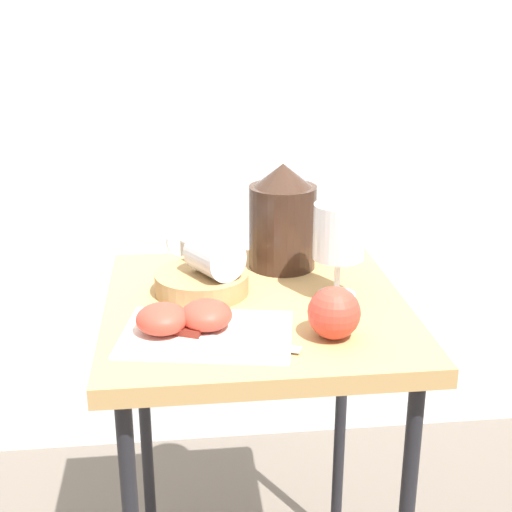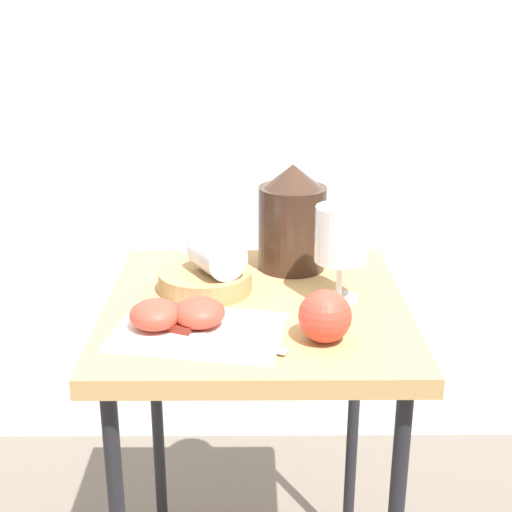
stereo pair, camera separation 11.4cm
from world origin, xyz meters
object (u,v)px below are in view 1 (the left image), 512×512
pitcher (283,225)px  wine_glass_upright (339,236)px  apple_whole (334,313)px  basket_tray (202,283)px  apple_half_right (206,315)px  table (256,343)px  apple_half_left (162,319)px  wine_glass_tipped_near (213,254)px  knife (199,334)px

pitcher → wine_glass_upright: size_ratio=1.21×
pitcher → apple_whole: bearing=-84.2°
basket_tray → apple_half_right: apple_half_right is taller
table → wine_glass_upright: size_ratio=4.37×
wine_glass_upright → apple_half_right: wine_glass_upright is taller
basket_tray → apple_half_left: bearing=-112.7°
wine_glass_tipped_near → apple_whole: bearing=-47.7°
table → basket_tray: basket_tray is taller
wine_glass_tipped_near → apple_half_left: wine_glass_tipped_near is taller
apple_half_left → knife: apple_half_left is taller
table → basket_tray: (-0.09, 0.05, 0.09)m
basket_tray → wine_glass_upright: bearing=-10.9°
wine_glass_upright → basket_tray: bearing=169.1°
apple_whole → knife: apple_whole is taller
pitcher → wine_glass_tipped_near: (-0.13, -0.12, -0.01)m
knife → pitcher: bearing=60.0°
table → apple_half_left: bearing=-145.5°
table → basket_tray: size_ratio=4.41×
apple_half_left → apple_half_right: 0.07m
basket_tray → wine_glass_tipped_near: bearing=-27.4°
apple_half_left → wine_glass_tipped_near: bearing=60.0°
wine_glass_tipped_near → apple_half_left: size_ratio=2.04×
apple_half_right → apple_whole: apple_whole is taller
table → wine_glass_tipped_near: bearing=148.4°
table → wine_glass_upright: (0.14, 0.01, 0.18)m
basket_tray → apple_half_left: apple_half_left is taller
wine_glass_tipped_near → apple_whole: 0.25m
apple_half_left → apple_half_right: bearing=4.9°
pitcher → apple_half_left: 0.35m
wine_glass_upright → wine_glass_tipped_near: (-0.20, 0.03, -0.03)m
basket_tray → wine_glass_tipped_near: 0.06m
table → apple_whole: bearing=-55.0°
basket_tray → apple_half_right: (0.00, -0.15, 0.01)m
pitcher → apple_half_right: size_ratio=2.49×
table → apple_whole: (0.10, -0.14, 0.11)m
pitcher → table: bearing=-112.8°
wine_glass_tipped_near → knife: 0.18m
table → knife: bearing=-127.9°
wine_glass_tipped_near → apple_half_right: 0.15m
apple_half_left → knife: (0.05, -0.02, -0.02)m
table → apple_whole: size_ratio=8.95×
apple_half_left → knife: size_ratio=0.35×
basket_tray → wine_glass_tipped_near: wine_glass_tipped_near is taller
apple_whole → basket_tray: bearing=133.9°
table → wine_glass_tipped_near: (-0.07, 0.04, 0.14)m
wine_glass_tipped_near → knife: size_ratio=0.72×
apple_whole → apple_half_right: bearing=167.0°
pitcher → wine_glass_tipped_near: bearing=-138.5°
apple_half_right → basket_tray: bearing=90.2°
basket_tray → apple_half_right: 0.15m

